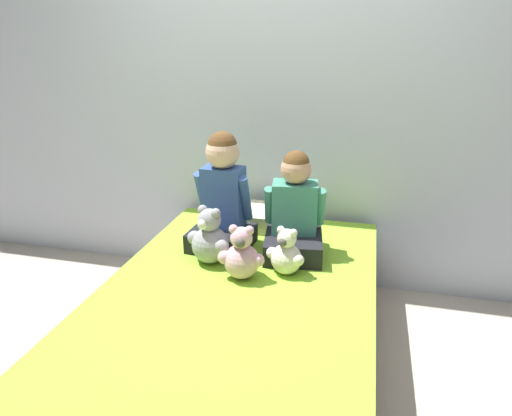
# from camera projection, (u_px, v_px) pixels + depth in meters

# --- Properties ---
(ground_plane) EXTENTS (14.00, 14.00, 0.00)m
(ground_plane) POSITION_uv_depth(u_px,v_px,m) (238.00, 371.00, 2.39)
(ground_plane) COLOR #B2A899
(wall_behind_bed) EXTENTS (8.00, 0.06, 2.50)m
(wall_behind_bed) POSITION_uv_depth(u_px,v_px,m) (282.00, 102.00, 2.95)
(wall_behind_bed) COLOR silver
(wall_behind_bed) RESTS_ON ground_plane
(bed) EXTENTS (1.34, 2.04, 0.49)m
(bed) POSITION_uv_depth(u_px,v_px,m) (237.00, 332.00, 2.31)
(bed) COLOR #997F60
(bed) RESTS_ON ground_plane
(child_on_left) EXTENTS (0.36, 0.33, 0.67)m
(child_on_left) POSITION_uv_depth(u_px,v_px,m) (223.00, 196.00, 2.60)
(child_on_left) COLOR black
(child_on_left) RESTS_ON bed
(child_on_right) EXTENTS (0.36, 0.40, 0.59)m
(child_on_right) POSITION_uv_depth(u_px,v_px,m) (294.00, 213.00, 2.53)
(child_on_right) COLOR black
(child_on_right) RESTS_ON bed
(teddy_bear_held_by_left_child) EXTENTS (0.26, 0.20, 0.32)m
(teddy_bear_held_by_left_child) POSITION_uv_depth(u_px,v_px,m) (210.00, 239.00, 2.45)
(teddy_bear_held_by_left_child) COLOR #939399
(teddy_bear_held_by_left_child) RESTS_ON bed
(teddy_bear_held_by_right_child) EXTENTS (0.21, 0.16, 0.26)m
(teddy_bear_held_by_right_child) POSITION_uv_depth(u_px,v_px,m) (286.00, 254.00, 2.34)
(teddy_bear_held_by_right_child) COLOR silver
(teddy_bear_held_by_right_child) RESTS_ON bed
(teddy_bear_between_children) EXTENTS (0.24, 0.18, 0.29)m
(teddy_bear_between_children) POSITION_uv_depth(u_px,v_px,m) (242.00, 256.00, 2.29)
(teddy_bear_between_children) COLOR #DBA3B2
(teddy_bear_between_children) RESTS_ON bed
(pillow_at_headboard) EXTENTS (0.44, 0.33, 0.11)m
(pillow_at_headboard) POSITION_uv_depth(u_px,v_px,m) (272.00, 218.00, 2.95)
(pillow_at_headboard) COLOR beige
(pillow_at_headboard) RESTS_ON bed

